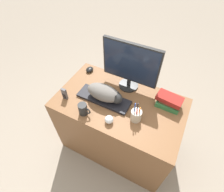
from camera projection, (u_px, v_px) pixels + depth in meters
The scene contains 11 objects.
ground_plane at pixel (104, 167), 1.93m from camera, with size 12.00×12.00×0.00m, color gray.
desk at pixel (118, 126), 1.83m from camera, with size 1.14×0.66×0.77m.
keyboard at pixel (104, 99), 1.55m from camera, with size 0.48×0.16×0.02m.
cat at pixel (105, 93), 1.49m from camera, with size 0.33×0.16×0.14m.
monitor at pixel (130, 65), 1.48m from camera, with size 0.51×0.18×0.46m.
computer_mouse at pixel (90, 70), 1.81m from camera, with size 0.07×0.09×0.04m.
coffee_mug at pixel (83, 109), 1.42m from camera, with size 0.11×0.07×0.11m.
pen_cup at pixel (136, 115), 1.38m from camera, with size 0.09×0.09×0.20m.
baseball at pixel (109, 120), 1.38m from camera, with size 0.07×0.07×0.07m.
phone at pixel (64, 94), 1.53m from camera, with size 0.04×0.02×0.11m.
book_stack at pixel (169, 101), 1.48m from camera, with size 0.23×0.14×0.11m.
Camera 1 is at (0.39, -0.57, 1.97)m, focal length 28.00 mm.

